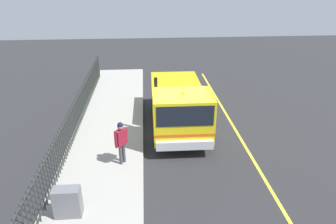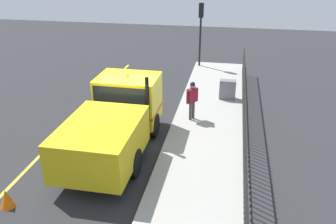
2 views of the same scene
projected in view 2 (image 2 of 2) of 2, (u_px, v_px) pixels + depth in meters
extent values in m
plane|color=#2B2B2D|center=(130.00, 137.00, 14.16)|extent=(45.86, 45.86, 0.00)
cube|color=#A3A099|center=(206.00, 142.00, 13.62)|extent=(3.13, 20.84, 0.14)
cube|color=yellow|center=(64.00, 131.00, 14.63)|extent=(0.12, 18.76, 0.01)
cube|color=yellow|center=(129.00, 99.00, 14.09)|extent=(2.38, 1.83, 1.87)
cube|color=black|center=(128.00, 89.00, 13.91)|extent=(2.19, 1.87, 0.82)
cube|color=gold|center=(102.00, 142.00, 11.47)|extent=(2.39, 3.42, 1.33)
cube|color=silver|center=(136.00, 107.00, 15.29)|extent=(2.24, 0.22, 0.36)
cube|color=#DB5914|center=(129.00, 108.00, 14.26)|extent=(2.40, 1.85, 0.12)
cylinder|color=black|center=(103.00, 121.00, 14.42)|extent=(0.31, 0.96, 0.96)
cylinder|color=black|center=(153.00, 125.00, 14.05)|extent=(0.31, 0.96, 0.96)
cylinder|color=black|center=(73.00, 156.00, 11.94)|extent=(0.31, 0.96, 0.96)
cylinder|color=black|center=(134.00, 163.00, 11.56)|extent=(0.31, 0.96, 0.96)
sphere|color=orange|center=(127.00, 75.00, 13.68)|extent=(0.12, 0.12, 0.12)
cylinder|color=black|center=(147.00, 107.00, 12.93)|extent=(0.14, 0.14, 2.24)
cube|color=maroon|center=(192.00, 95.00, 14.88)|extent=(0.47, 0.51, 0.60)
sphere|color=#997051|center=(193.00, 86.00, 14.71)|extent=(0.22, 0.22, 0.22)
sphere|color=#14193F|center=(193.00, 84.00, 14.68)|extent=(0.21, 0.21, 0.21)
cylinder|color=#3F3F47|center=(193.00, 110.00, 15.23)|extent=(0.12, 0.12, 0.80)
cylinder|color=#3F3F47|center=(190.00, 111.00, 15.13)|extent=(0.12, 0.12, 0.80)
cylinder|color=maroon|center=(197.00, 94.00, 15.05)|extent=(0.09, 0.09, 0.57)
cylinder|color=maroon|center=(188.00, 97.00, 14.74)|extent=(0.09, 0.09, 0.57)
cylinder|color=#2D332D|center=(247.00, 222.00, 8.47)|extent=(0.04, 0.04, 1.49)
cylinder|color=#2D332D|center=(247.00, 216.00, 8.68)|extent=(0.04, 0.04, 1.49)
cylinder|color=#2D332D|center=(247.00, 209.00, 8.88)|extent=(0.04, 0.04, 1.49)
cylinder|color=#2D332D|center=(247.00, 203.00, 9.09)|extent=(0.04, 0.04, 1.49)
cylinder|color=#2D332D|center=(246.00, 198.00, 9.30)|extent=(0.04, 0.04, 1.49)
cylinder|color=#2D332D|center=(246.00, 192.00, 9.51)|extent=(0.04, 0.04, 1.49)
cylinder|color=#2D332D|center=(246.00, 187.00, 9.72)|extent=(0.04, 0.04, 1.49)
cylinder|color=#2D332D|center=(246.00, 182.00, 9.93)|extent=(0.04, 0.04, 1.49)
cylinder|color=#2D332D|center=(246.00, 177.00, 10.13)|extent=(0.04, 0.04, 1.49)
cylinder|color=#2D332D|center=(246.00, 173.00, 10.34)|extent=(0.04, 0.04, 1.49)
cylinder|color=#2D332D|center=(246.00, 168.00, 10.55)|extent=(0.04, 0.04, 1.49)
cylinder|color=#2D332D|center=(246.00, 164.00, 10.76)|extent=(0.04, 0.04, 1.49)
cylinder|color=#2D332D|center=(246.00, 160.00, 10.97)|extent=(0.04, 0.04, 1.49)
cylinder|color=#2D332D|center=(245.00, 156.00, 11.17)|extent=(0.04, 0.04, 1.49)
cylinder|color=#2D332D|center=(245.00, 152.00, 11.38)|extent=(0.04, 0.04, 1.49)
cylinder|color=#2D332D|center=(245.00, 149.00, 11.59)|extent=(0.04, 0.04, 1.49)
cylinder|color=#2D332D|center=(245.00, 145.00, 11.80)|extent=(0.04, 0.04, 1.49)
cylinder|color=#2D332D|center=(245.00, 142.00, 12.01)|extent=(0.04, 0.04, 1.49)
cylinder|color=#2D332D|center=(245.00, 139.00, 12.22)|extent=(0.04, 0.04, 1.49)
cylinder|color=#2D332D|center=(245.00, 135.00, 12.42)|extent=(0.04, 0.04, 1.49)
cylinder|color=#2D332D|center=(245.00, 132.00, 12.63)|extent=(0.04, 0.04, 1.49)
cylinder|color=#2D332D|center=(245.00, 129.00, 12.84)|extent=(0.04, 0.04, 1.49)
cylinder|color=#2D332D|center=(245.00, 126.00, 13.05)|extent=(0.04, 0.04, 1.49)
cylinder|color=#2D332D|center=(245.00, 124.00, 13.26)|extent=(0.04, 0.04, 1.49)
cylinder|color=#2D332D|center=(245.00, 121.00, 13.47)|extent=(0.04, 0.04, 1.49)
cylinder|color=#2D332D|center=(245.00, 118.00, 13.67)|extent=(0.04, 0.04, 1.49)
cylinder|color=#2D332D|center=(245.00, 116.00, 13.88)|extent=(0.04, 0.04, 1.49)
cylinder|color=#2D332D|center=(244.00, 113.00, 14.09)|extent=(0.04, 0.04, 1.49)
cylinder|color=#2D332D|center=(244.00, 111.00, 14.30)|extent=(0.04, 0.04, 1.49)
cylinder|color=#2D332D|center=(244.00, 109.00, 14.51)|extent=(0.04, 0.04, 1.49)
cylinder|color=#2D332D|center=(244.00, 106.00, 14.72)|extent=(0.04, 0.04, 1.49)
cylinder|color=#2D332D|center=(244.00, 104.00, 14.92)|extent=(0.04, 0.04, 1.49)
cylinder|color=#2D332D|center=(244.00, 102.00, 15.13)|extent=(0.04, 0.04, 1.49)
cylinder|color=#2D332D|center=(244.00, 100.00, 15.34)|extent=(0.04, 0.04, 1.49)
cylinder|color=#2D332D|center=(244.00, 98.00, 15.55)|extent=(0.04, 0.04, 1.49)
cylinder|color=#2D332D|center=(244.00, 96.00, 15.76)|extent=(0.04, 0.04, 1.49)
cylinder|color=#2D332D|center=(244.00, 94.00, 15.96)|extent=(0.04, 0.04, 1.49)
cylinder|color=#2D332D|center=(244.00, 92.00, 16.17)|extent=(0.04, 0.04, 1.49)
cylinder|color=#2D332D|center=(244.00, 90.00, 16.38)|extent=(0.04, 0.04, 1.49)
cylinder|color=#2D332D|center=(244.00, 89.00, 16.59)|extent=(0.04, 0.04, 1.49)
cylinder|color=#2D332D|center=(244.00, 87.00, 16.80)|extent=(0.04, 0.04, 1.49)
cylinder|color=#2D332D|center=(244.00, 85.00, 17.01)|extent=(0.04, 0.04, 1.49)
cylinder|color=#2D332D|center=(244.00, 84.00, 17.21)|extent=(0.04, 0.04, 1.49)
cylinder|color=#2D332D|center=(244.00, 82.00, 17.42)|extent=(0.04, 0.04, 1.49)
cylinder|color=#2D332D|center=(244.00, 81.00, 17.63)|extent=(0.04, 0.04, 1.49)
cylinder|color=#2D332D|center=(244.00, 79.00, 17.84)|extent=(0.04, 0.04, 1.49)
cylinder|color=#2D332D|center=(244.00, 77.00, 18.05)|extent=(0.04, 0.04, 1.49)
cylinder|color=#2D332D|center=(244.00, 76.00, 18.26)|extent=(0.04, 0.04, 1.49)
cylinder|color=#2D332D|center=(244.00, 75.00, 18.46)|extent=(0.04, 0.04, 1.49)
cylinder|color=#2D332D|center=(244.00, 73.00, 18.67)|extent=(0.04, 0.04, 1.49)
cylinder|color=#2D332D|center=(244.00, 72.00, 18.88)|extent=(0.04, 0.04, 1.49)
cylinder|color=#2D332D|center=(244.00, 71.00, 19.09)|extent=(0.04, 0.04, 1.49)
cylinder|color=#2D332D|center=(243.00, 69.00, 19.30)|extent=(0.04, 0.04, 1.49)
cylinder|color=#2D332D|center=(243.00, 68.00, 19.50)|extent=(0.04, 0.04, 1.49)
cylinder|color=#2D332D|center=(243.00, 67.00, 19.71)|extent=(0.04, 0.04, 1.49)
cylinder|color=#2D332D|center=(243.00, 65.00, 19.92)|extent=(0.04, 0.04, 1.49)
cylinder|color=#2D332D|center=(243.00, 64.00, 20.13)|extent=(0.04, 0.04, 1.49)
cylinder|color=#2D332D|center=(243.00, 63.00, 20.34)|extent=(0.04, 0.04, 1.49)
cylinder|color=#2D332D|center=(243.00, 62.00, 20.55)|extent=(0.04, 0.04, 1.49)
cylinder|color=#2D332D|center=(243.00, 61.00, 20.75)|extent=(0.04, 0.04, 1.49)
cylinder|color=#2D332D|center=(243.00, 60.00, 20.96)|extent=(0.04, 0.04, 1.49)
cube|color=#2D332D|center=(246.00, 111.00, 12.79)|extent=(0.04, 17.72, 0.04)
cube|color=#2D332D|center=(243.00, 140.00, 13.28)|extent=(0.04, 17.72, 0.04)
cylinder|color=black|center=(200.00, 35.00, 21.64)|extent=(0.12, 0.12, 3.82)
cube|color=black|center=(201.00, 10.00, 21.02)|extent=(0.32, 0.24, 0.85)
sphere|color=red|center=(201.00, 6.00, 20.92)|extent=(0.16, 0.16, 0.16)
sphere|color=yellow|center=(201.00, 10.00, 21.02)|extent=(0.16, 0.16, 0.16)
sphere|color=green|center=(201.00, 15.00, 21.13)|extent=(0.16, 0.16, 0.16)
cube|color=slate|center=(228.00, 89.00, 17.25)|extent=(0.78, 0.41, 0.94)
cone|color=orange|center=(6.00, 198.00, 10.20)|extent=(0.41, 0.41, 0.59)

